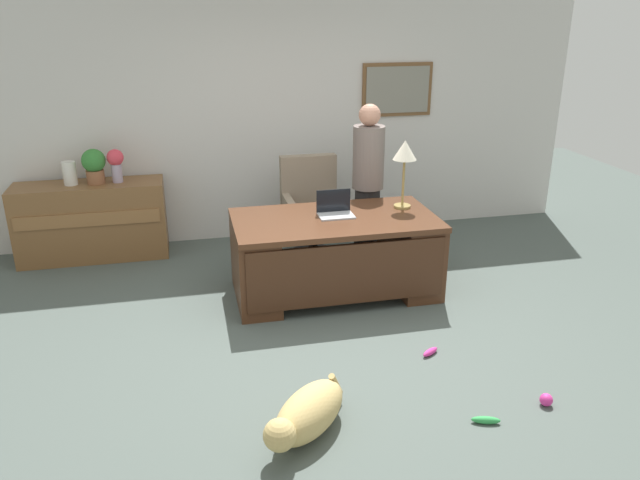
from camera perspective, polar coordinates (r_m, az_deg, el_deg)
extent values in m
plane|color=#4C5651|center=(5.07, 1.14, -9.10)|extent=(12.00, 12.00, 0.00)
cube|color=silver|center=(7.05, -3.92, 11.18)|extent=(7.00, 0.12, 2.70)
cube|color=brown|center=(7.27, 7.17, 13.69)|extent=(0.83, 0.03, 0.60)
cube|color=gray|center=(7.25, 7.23, 13.67)|extent=(0.75, 0.01, 0.52)
cube|color=#4C2B19|center=(5.58, 1.39, 1.86)|extent=(1.85, 0.99, 0.05)
cube|color=#4C2B19|center=(5.59, -6.06, -2.29)|extent=(0.36, 0.93, 0.69)
cube|color=#4C2B19|center=(5.93, 8.35, -1.03)|extent=(0.36, 0.93, 0.69)
cube|color=#412415|center=(5.29, 2.58, -3.20)|extent=(1.75, 0.04, 0.55)
cube|color=brown|center=(6.93, -20.40, 1.66)|extent=(1.52, 0.48, 0.82)
cube|color=brown|center=(6.66, -20.75, 1.77)|extent=(1.42, 0.02, 0.14)
cube|color=gray|center=(6.50, -0.64, 1.45)|extent=(0.60, 0.58, 0.18)
cylinder|color=black|center=(6.58, -0.64, -0.44)|extent=(0.10, 0.10, 0.28)
cylinder|color=black|center=(6.62, -0.63, -1.37)|extent=(0.52, 0.52, 0.05)
cube|color=gray|center=(6.61, -1.10, 5.33)|extent=(0.60, 0.12, 0.60)
cube|color=gray|center=(6.39, -2.93, 2.96)|extent=(0.08, 0.50, 0.22)
cube|color=gray|center=(6.49, 1.60, 3.28)|extent=(0.08, 0.50, 0.22)
cylinder|color=#262323|center=(6.47, 4.35, 1.52)|extent=(0.26, 0.26, 0.79)
cylinder|color=slate|center=(6.27, 4.52, 7.66)|extent=(0.32, 0.32, 0.64)
sphere|color=tan|center=(6.19, 4.64, 11.50)|extent=(0.22, 0.22, 0.22)
ellipsoid|color=tan|center=(4.01, -0.97, -15.67)|extent=(0.67, 0.67, 0.30)
sphere|color=tan|center=(3.78, -3.76, -17.62)|extent=(0.20, 0.20, 0.20)
cylinder|color=tan|center=(4.22, 1.46, -13.24)|extent=(0.14, 0.14, 0.21)
cube|color=#B2B5BA|center=(5.60, 1.50, 2.28)|extent=(0.32, 0.22, 0.01)
cube|color=black|center=(5.66, 1.25, 3.68)|extent=(0.32, 0.01, 0.21)
cylinder|color=#9E8447|center=(5.91, 7.63, 3.13)|extent=(0.16, 0.16, 0.02)
cylinder|color=#9E8447|center=(5.84, 7.74, 5.30)|extent=(0.02, 0.02, 0.44)
cone|color=silver|center=(5.76, 7.89, 8.27)|extent=(0.22, 0.22, 0.18)
cylinder|color=#A999B0|center=(6.75, -18.33, 5.92)|extent=(0.11, 0.11, 0.19)
sphere|color=#E43E4E|center=(6.71, -18.49, 7.28)|extent=(0.17, 0.17, 0.17)
cylinder|color=silver|center=(6.80, -22.22, 5.75)|extent=(0.14, 0.14, 0.24)
cylinder|color=brown|center=(6.78, -20.11, 5.54)|extent=(0.18, 0.18, 0.14)
sphere|color=#337C33|center=(6.74, -20.29, 6.93)|extent=(0.24, 0.24, 0.24)
sphere|color=#D8338C|center=(4.56, 20.26, -13.75)|extent=(0.09, 0.09, 0.09)
ellipsoid|color=green|center=(4.29, 15.14, -15.84)|extent=(0.20, 0.10, 0.05)
ellipsoid|color=#D8338C|center=(4.92, 10.20, -10.18)|extent=(0.17, 0.13, 0.05)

